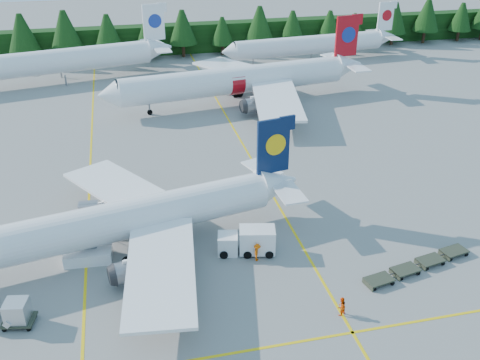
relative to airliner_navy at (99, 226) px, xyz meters
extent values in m
plane|color=gray|center=(12.46, -8.54, -3.22)|extent=(320.00, 320.00, 0.00)
cube|color=yellow|center=(-1.54, 11.46, -3.21)|extent=(0.25, 120.00, 0.01)
cube|color=yellow|center=(18.46, 11.46, -3.21)|extent=(0.25, 120.00, 0.01)
cube|color=yellow|center=(12.46, -14.54, -3.21)|extent=(80.00, 0.25, 0.01)
cube|color=black|center=(12.46, 73.46, -0.22)|extent=(220.00, 4.00, 6.00)
cylinder|color=white|center=(0.59, 0.12, 0.08)|extent=(31.19, 9.75, 3.66)
cube|color=#08193C|center=(17.16, 3.47, 4.65)|extent=(3.47, 1.00, 5.67)
cube|color=white|center=(1.74, 8.28, -0.47)|extent=(11.51, 14.63, 1.04)
cylinder|color=gray|center=(0.43, 5.50, -1.75)|extent=(3.43, 2.50, 1.92)
cube|color=white|center=(4.82, -6.95, -0.47)|extent=(7.01, 14.25, 1.04)
cylinder|color=gray|center=(2.54, -4.90, -1.75)|extent=(3.43, 2.50, 1.92)
cylinder|color=white|center=(20.93, 38.23, 0.67)|extent=(36.97, 9.47, 4.32)
cone|color=white|center=(1.26, 35.42, 0.67)|extent=(3.61, 4.71, 4.32)
cube|color=#AE0B14|center=(40.72, 41.05, 6.07)|extent=(4.12, 0.95, 6.70)
cube|color=white|center=(22.84, 47.78, 0.03)|extent=(12.95, 17.40, 1.23)
cylinder|color=gray|center=(21.12, 44.58, -1.49)|extent=(3.96, 2.77, 2.27)
cube|color=white|center=(25.44, 29.60, 0.03)|extent=(9.16, 17.07, 1.23)
cylinder|color=gray|center=(22.89, 32.18, -1.49)|extent=(3.96, 2.77, 2.27)
cylinder|color=gray|center=(7.12, 36.25, -2.30)|extent=(0.26, 0.26, 1.84)
cylinder|color=white|center=(-8.90, 56.41, 0.62)|extent=(36.32, 11.69, 4.26)
cube|color=white|center=(10.38, 60.51, 5.95)|extent=(4.04, 1.21, 6.61)
cylinder|color=white|center=(41.21, 60.11, 0.13)|extent=(31.84, 6.85, 3.72)
cone|color=white|center=(24.18, 58.40, 0.13)|extent=(2.96, 3.96, 3.72)
cube|color=white|center=(58.33, 61.82, 4.78)|extent=(3.55, 0.68, 5.77)
cylinder|color=gray|center=(29.25, 58.91, -2.47)|extent=(0.22, 0.22, 1.49)
cube|color=white|center=(-1.29, -0.51, -2.66)|extent=(4.35, 2.48, 1.10)
cube|color=gray|center=(-1.15, 1.50, -0.91)|extent=(1.86, 4.10, 2.98)
cube|color=gray|center=(-1.02, 3.50, 0.45)|extent=(1.88, 1.32, 0.12)
cube|color=white|center=(11.36, -2.11, -2.26)|extent=(2.16, 2.16, 1.91)
cube|color=black|center=(11.36, -2.11, -1.81)|extent=(1.88, 2.02, 0.82)
cube|color=white|center=(14.03, -2.69, -1.85)|extent=(3.62, 2.65, 2.36)
cube|color=#303425|center=(23.04, -9.55, -2.77)|extent=(2.64, 1.93, 0.14)
cube|color=#303425|center=(25.94, -8.77, -2.77)|extent=(2.64, 1.93, 0.14)
cube|color=#303425|center=(28.83, -7.99, -2.77)|extent=(2.64, 1.93, 0.14)
cube|color=#303425|center=(31.72, -7.21, -2.77)|extent=(2.64, 1.93, 0.14)
cube|color=#303425|center=(-6.35, -7.90, -2.78)|extent=(2.70, 2.26, 0.15)
cube|color=silver|center=(-6.35, -7.90, -1.85)|extent=(1.96, 1.92, 1.69)
imported|color=orange|center=(5.39, -10.91, -2.26)|extent=(0.82, 0.70, 1.91)
imported|color=#F54805|center=(18.35, -12.43, -2.39)|extent=(1.00, 0.92, 1.65)
imported|color=#E75404|center=(13.72, -3.93, -2.35)|extent=(0.76, 0.86, 1.72)
camera|label=1|loc=(3.22, -42.50, 25.93)|focal=40.00mm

